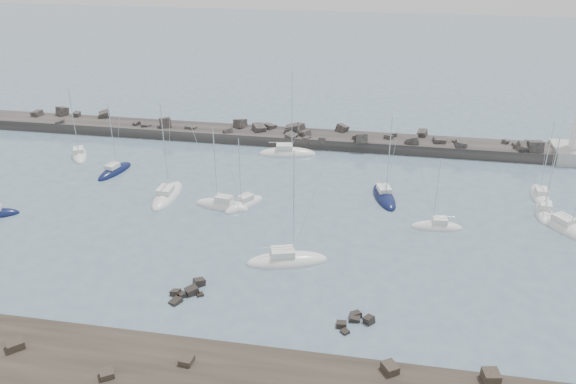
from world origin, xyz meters
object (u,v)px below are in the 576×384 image
(sailboat_8, at_px, (384,197))
(sailboat_13, at_px, (115,172))
(sailboat_5, at_px, (222,206))
(sailboat_9, at_px, (437,227))
(sailboat_3, at_px, (167,196))
(sailboat_7, at_px, (287,261))
(sailboat_4, at_px, (287,154))
(sailboat_14, at_px, (565,228))
(sailboat_1, at_px, (80,155))
(sailboat_10, at_px, (540,196))
(sailboat_12, at_px, (544,212))
(sailboat_6, at_px, (244,205))

(sailboat_8, relative_size, sailboat_13, 1.12)
(sailboat_5, xyz_separation_m, sailboat_9, (29.24, -0.88, -0.02))
(sailboat_13, bearing_deg, sailboat_3, -31.01)
(sailboat_3, height_order, sailboat_7, sailboat_7)
(sailboat_7, relative_size, sailboat_9, 1.42)
(sailboat_4, xyz_separation_m, sailboat_5, (-5.58, -20.80, 0.01))
(sailboat_4, bearing_deg, sailboat_14, -25.52)
(sailboat_1, bearing_deg, sailboat_10, -2.31)
(sailboat_8, xyz_separation_m, sailboat_13, (-42.43, 1.76, 0.00))
(sailboat_7, height_order, sailboat_9, sailboat_7)
(sailboat_3, height_order, sailboat_4, sailboat_4)
(sailboat_12, relative_size, sailboat_14, 0.81)
(sailboat_4, relative_size, sailboat_13, 1.29)
(sailboat_1, height_order, sailboat_9, sailboat_1)
(sailboat_3, height_order, sailboat_12, sailboat_3)
(sailboat_9, distance_m, sailboat_13, 50.25)
(sailboat_8, distance_m, sailboat_13, 42.46)
(sailboat_3, distance_m, sailboat_7, 24.44)
(sailboat_1, relative_size, sailboat_14, 0.85)
(sailboat_5, height_order, sailboat_14, sailboat_14)
(sailboat_4, distance_m, sailboat_8, 21.84)
(sailboat_13, bearing_deg, sailboat_1, 148.81)
(sailboat_8, distance_m, sailboat_12, 21.68)
(sailboat_4, distance_m, sailboat_13, 28.48)
(sailboat_3, distance_m, sailboat_5, 8.84)
(sailboat_13, bearing_deg, sailboat_5, -22.97)
(sailboat_10, bearing_deg, sailboat_1, 177.69)
(sailboat_1, bearing_deg, sailboat_13, -31.19)
(sailboat_12, bearing_deg, sailboat_7, -150.85)
(sailboat_4, bearing_deg, sailboat_5, -105.01)
(sailboat_3, distance_m, sailboat_9, 38.01)
(sailboat_9, bearing_deg, sailboat_4, 137.50)
(sailboat_4, height_order, sailboat_8, sailboat_4)
(sailboat_6, relative_size, sailboat_7, 0.73)
(sailboat_10, bearing_deg, sailboat_13, -177.80)
(sailboat_1, relative_size, sailboat_3, 0.84)
(sailboat_4, distance_m, sailboat_10, 40.15)
(sailboat_1, distance_m, sailboat_6, 34.68)
(sailboat_12, distance_m, sailboat_14, 4.56)
(sailboat_1, bearing_deg, sailboat_9, -14.29)
(sailboat_1, bearing_deg, sailboat_12, -6.30)
(sailboat_14, bearing_deg, sailboat_1, 170.65)
(sailboat_12, bearing_deg, sailboat_10, 83.92)
(sailboat_7, relative_size, sailboat_12, 1.27)
(sailboat_4, relative_size, sailboat_10, 1.26)
(sailboat_5, distance_m, sailboat_6, 3.12)
(sailboat_6, xyz_separation_m, sailboat_14, (42.67, 0.77, -0.01))
(sailboat_1, relative_size, sailboat_9, 1.17)
(sailboat_3, bearing_deg, sailboat_8, 9.37)
(sailboat_1, distance_m, sailboat_7, 48.29)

